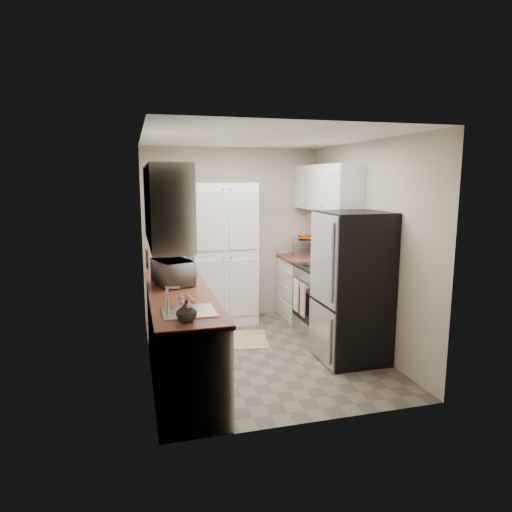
% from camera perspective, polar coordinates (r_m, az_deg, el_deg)
% --- Properties ---
extents(ground, '(3.20, 3.20, 0.00)m').
position_cam_1_polar(ground, '(5.55, 0.78, -12.10)').
color(ground, '#665B4C').
rests_on(ground, ground).
extents(room_shell, '(2.64, 3.24, 2.52)m').
position_cam_1_polar(room_shell, '(5.16, 0.66, 4.87)').
color(room_shell, beige).
rests_on(room_shell, ground).
extents(pantry_cabinet, '(0.90, 0.55, 2.00)m').
position_cam_1_polar(pantry_cabinet, '(6.47, -4.12, 0.25)').
color(pantry_cabinet, white).
rests_on(pantry_cabinet, ground).
extents(base_cabinet_left, '(0.60, 2.30, 0.88)m').
position_cam_1_polar(base_cabinet_left, '(4.82, -9.30, -10.07)').
color(base_cabinet_left, white).
rests_on(base_cabinet_left, ground).
extents(countertop_left, '(0.63, 2.33, 0.04)m').
position_cam_1_polar(countertop_left, '(4.69, -9.45, -4.78)').
color(countertop_left, brown).
rests_on(countertop_left, base_cabinet_left).
extents(base_cabinet_right, '(0.60, 0.80, 0.88)m').
position_cam_1_polar(base_cabinet_right, '(6.80, 6.06, -4.15)').
color(base_cabinet_right, white).
rests_on(base_cabinet_right, ground).
extents(countertop_right, '(0.63, 0.83, 0.04)m').
position_cam_1_polar(countertop_right, '(6.70, 6.13, -0.32)').
color(countertop_right, brown).
rests_on(countertop_right, base_cabinet_right).
extents(electric_range, '(0.71, 0.78, 1.13)m').
position_cam_1_polar(electric_range, '(6.07, 8.68, -5.53)').
color(electric_range, '#B7B7BC').
rests_on(electric_range, ground).
extents(refrigerator, '(0.70, 0.72, 1.70)m').
position_cam_1_polar(refrigerator, '(5.26, 11.97, -3.82)').
color(refrigerator, '#B7B7BC').
rests_on(refrigerator, ground).
extents(microwave, '(0.47, 0.57, 0.27)m').
position_cam_1_polar(microwave, '(5.01, -10.29, -2.03)').
color(microwave, '#ABACB0').
rests_on(microwave, countertop_left).
extents(wine_bottle, '(0.07, 0.07, 0.29)m').
position_cam_1_polar(wine_bottle, '(5.61, -11.81, -0.72)').
color(wine_bottle, black).
rests_on(wine_bottle, countertop_left).
extents(flower_vase, '(0.20, 0.20, 0.18)m').
position_cam_1_polar(flower_vase, '(3.73, -8.68, -6.82)').
color(flower_vase, silver).
rests_on(flower_vase, countertop_left).
extents(cutting_board, '(0.13, 0.26, 0.34)m').
position_cam_1_polar(cutting_board, '(5.66, -9.15, -0.31)').
color(cutting_board, '#37812F').
rests_on(cutting_board, countertop_left).
extents(toaster_oven, '(0.45, 0.51, 0.25)m').
position_cam_1_polar(toaster_oven, '(6.76, 6.04, 1.00)').
color(toaster_oven, silver).
rests_on(toaster_oven, countertop_right).
extents(fruit_basket, '(0.30, 0.30, 0.10)m').
position_cam_1_polar(fruit_basket, '(6.75, 6.19, 2.45)').
color(fruit_basket, '#FF6000').
rests_on(fruit_basket, toaster_oven).
extents(kitchen_mat, '(0.54, 0.75, 0.01)m').
position_cam_1_polar(kitchen_mat, '(6.00, -0.76, -10.35)').
color(kitchen_mat, tan).
rests_on(kitchen_mat, ground).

